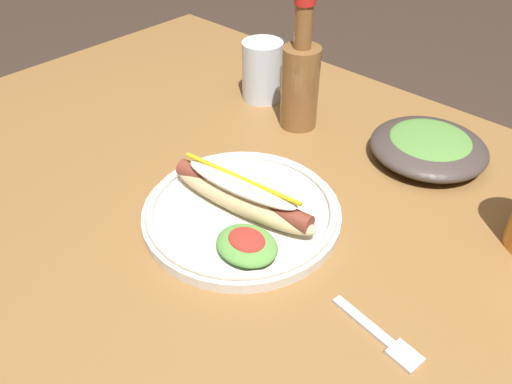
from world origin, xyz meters
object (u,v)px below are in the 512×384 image
water_cup (262,71)px  side_bowl (429,146)px  hot_dog_plate (242,209)px  fork (382,337)px  glass_bottle (300,81)px

water_cup → side_bowl: water_cup is taller
hot_dog_plate → water_cup: 0.37m
hot_dog_plate → side_bowl: hot_dog_plate is taller
hot_dog_plate → side_bowl: 0.34m
fork → water_cup: (-0.48, 0.33, 0.05)m
water_cup → glass_bottle: size_ratio=0.50×
fork → side_bowl: bearing=118.7°
fork → side_bowl: (-0.14, 0.36, 0.02)m
fork → glass_bottle: glass_bottle is taller
glass_bottle → hot_dog_plate: bearing=-67.1°
water_cup → fork: bearing=-34.3°
glass_bottle → side_bowl: 0.24m
hot_dog_plate → side_bowl: bearing=70.0°
side_bowl → water_cup: bearing=-175.2°
hot_dog_plate → water_cup: size_ratio=2.47×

